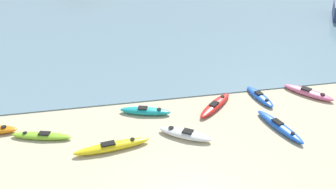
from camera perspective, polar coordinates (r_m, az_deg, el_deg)
kayak_on_sand_0 at (r=20.01m, az=15.87°, el=-4.45°), size 1.32×3.43×0.35m
kayak_on_sand_1 at (r=20.58m, az=-3.32°, el=-2.39°), size 2.74×1.48×0.37m
kayak_on_sand_3 at (r=18.68m, az=2.50°, el=-5.72°), size 2.58×2.14×0.37m
kayak_on_sand_4 at (r=19.52m, az=-17.85°, el=-5.72°), size 2.94×1.39×0.30m
kayak_on_sand_5 at (r=21.29m, az=6.87°, el=-1.53°), size 2.70×2.75×0.33m
kayak_on_sand_6 at (r=23.84m, az=19.68°, el=0.30°), size 2.35×2.83×0.37m
kayak_on_sand_7 at (r=17.98m, az=-8.12°, el=-7.44°), size 3.52×1.10×0.38m
kayak_on_sand_8 at (r=22.63m, az=13.16°, el=-0.27°), size 0.94×2.68×0.33m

